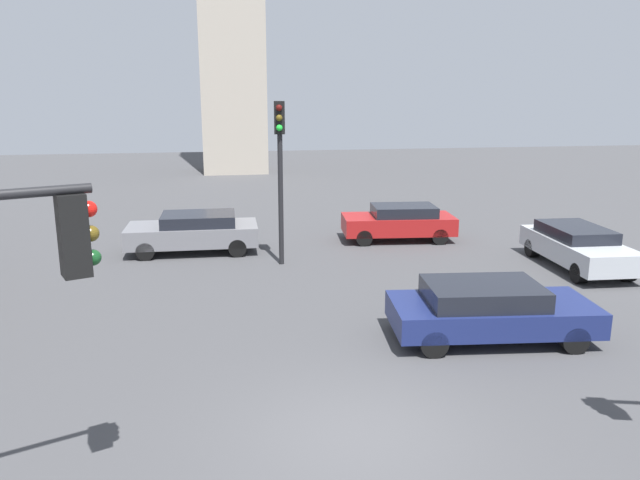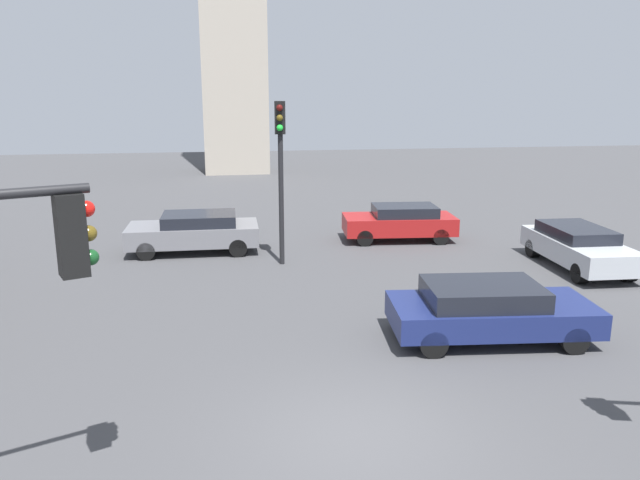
% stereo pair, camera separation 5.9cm
% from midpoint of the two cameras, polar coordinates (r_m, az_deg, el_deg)
% --- Properties ---
extents(ground_plane, '(102.04, 102.04, 0.00)m').
position_cam_midpoint_polar(ground_plane, '(10.46, 3.25, -17.72)').
color(ground_plane, '#424244').
extents(traffic_light_2, '(0.37, 0.48, 5.18)m').
position_cam_midpoint_polar(traffic_light_2, '(19.42, -3.81, 8.08)').
color(traffic_light_2, black).
rests_on(traffic_light_2, ground_plane).
extents(car_0, '(2.05, 4.56, 1.31)m').
position_cam_midpoint_polar(car_0, '(21.08, 22.63, -0.50)').
color(car_0, '#ADB2B7').
rests_on(car_0, ground_plane).
extents(car_1, '(4.27, 2.20, 1.33)m').
position_cam_midpoint_polar(car_1, '(23.31, 7.28, 1.69)').
color(car_1, maroon).
rests_on(car_1, ground_plane).
extents(car_2, '(4.66, 2.48, 1.30)m').
position_cam_midpoint_polar(car_2, '(14.36, 15.27, -6.22)').
color(car_2, navy).
rests_on(car_2, ground_plane).
extents(car_3, '(4.50, 2.14, 1.36)m').
position_cam_midpoint_polar(car_3, '(21.85, -11.66, 0.78)').
color(car_3, slate).
rests_on(car_3, ground_plane).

